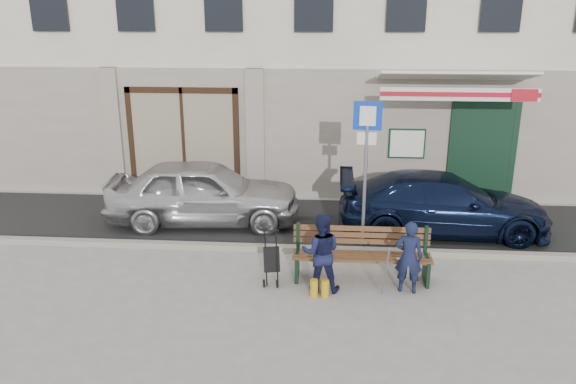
# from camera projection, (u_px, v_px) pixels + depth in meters

# --- Properties ---
(ground) EXTENTS (80.00, 80.00, 0.00)m
(ground) POSITION_uv_depth(u_px,v_px,m) (301.00, 288.00, 9.57)
(ground) COLOR #9E9991
(ground) RESTS_ON ground
(asphalt_lane) EXTENTS (60.00, 3.20, 0.01)m
(asphalt_lane) POSITION_uv_depth(u_px,v_px,m) (308.00, 223.00, 12.51)
(asphalt_lane) COLOR #282828
(asphalt_lane) RESTS_ON ground
(curb) EXTENTS (60.00, 0.18, 0.12)m
(curb) POSITION_uv_depth(u_px,v_px,m) (305.00, 249.00, 10.98)
(curb) COLOR #9E9384
(curb) RESTS_ON ground
(car_silver) EXTENTS (4.31, 1.99, 1.43)m
(car_silver) POSITION_uv_depth(u_px,v_px,m) (203.00, 192.00, 12.33)
(car_silver) COLOR silver
(car_silver) RESTS_ON ground
(car_navy) EXTENTS (4.39, 1.82, 1.27)m
(car_navy) POSITION_uv_depth(u_px,v_px,m) (443.00, 204.00, 11.81)
(car_navy) COLOR black
(car_navy) RESTS_ON ground
(parking_sign) EXTENTS (0.54, 0.10, 2.92)m
(parking_sign) POSITION_uv_depth(u_px,v_px,m) (366.00, 151.00, 10.65)
(parking_sign) COLOR gray
(parking_sign) RESTS_ON ground
(bench) EXTENTS (2.40, 1.17, 0.98)m
(bench) POSITION_uv_depth(u_px,v_px,m) (359.00, 256.00, 9.73)
(bench) COLOR brown
(bench) RESTS_ON ground
(man) EXTENTS (0.50, 0.37, 1.26)m
(man) POSITION_uv_depth(u_px,v_px,m) (409.00, 257.00, 9.27)
(man) COLOR #141A37
(man) RESTS_ON ground
(woman) EXTENTS (0.67, 0.53, 1.36)m
(woman) POSITION_uv_depth(u_px,v_px,m) (321.00, 252.00, 9.32)
(woman) COLOR #15183A
(woman) RESTS_ON ground
(stroller) EXTENTS (0.31, 0.41, 0.93)m
(stroller) POSITION_uv_depth(u_px,v_px,m) (272.00, 261.00, 9.65)
(stroller) COLOR black
(stroller) RESTS_ON ground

